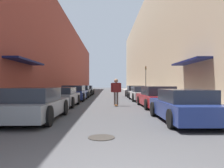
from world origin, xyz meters
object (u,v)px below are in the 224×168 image
(parked_car_left_0, at_px, (35,104))
(skateboarder, at_px, (116,89))
(parked_car_right_2, at_px, (141,94))
(parked_car_left_4, at_px, (86,90))
(parked_car_right_0, at_px, (183,106))
(parked_car_right_3, at_px, (135,92))
(parked_car_right_1, at_px, (157,97))
(traffic_light, at_px, (146,77))
(parked_car_left_2, at_px, (74,93))
(parked_car_left_1, at_px, (62,97))
(manhole_cover, at_px, (101,137))
(parked_car_left_3, at_px, (81,91))

(parked_car_left_0, xyz_separation_m, skateboarder, (3.40, 5.62, 0.48))
(parked_car_right_2, bearing_deg, parked_car_left_4, 119.46)
(parked_car_right_0, xyz_separation_m, parked_car_right_3, (0.18, 15.92, 0.02))
(parked_car_right_1, xyz_separation_m, skateboarder, (-2.46, 0.88, 0.48))
(parked_car_right_0, bearing_deg, skateboarder, 110.91)
(parked_car_right_1, height_order, traffic_light, traffic_light)
(traffic_light, bearing_deg, parked_car_left_2, -126.55)
(parked_car_left_4, height_order, skateboarder, skateboarder)
(skateboarder, bearing_deg, traffic_light, 73.44)
(parked_car_left_2, height_order, parked_car_right_3, parked_car_left_2)
(parked_car_right_0, xyz_separation_m, skateboarder, (-2.31, 6.05, 0.51))
(parked_car_left_4, height_order, parked_car_right_3, parked_car_right_3)
(parked_car_left_1, xyz_separation_m, parked_car_right_1, (5.97, -0.71, 0.01))
(skateboarder, height_order, manhole_cover, skateboarder)
(parked_car_left_2, height_order, parked_car_left_3, parked_car_left_2)
(parked_car_right_2, bearing_deg, parked_car_left_3, 139.32)
(parked_car_right_2, xyz_separation_m, traffic_light, (2.36, 11.19, 1.85))
(parked_car_left_0, height_order, manhole_cover, parked_car_left_0)
(parked_car_right_2, xyz_separation_m, manhole_cover, (-3.11, -13.30, -0.59))
(parked_car_left_4, bearing_deg, manhole_cover, -83.30)
(parked_car_right_0, distance_m, skateboarder, 6.49)
(parked_car_left_3, xyz_separation_m, parked_car_right_3, (5.95, 0.01, -0.03))
(parked_car_left_3, bearing_deg, parked_car_left_4, 90.39)
(parked_car_right_1, relative_size, parked_car_right_3, 1.15)
(parked_car_left_0, relative_size, skateboarder, 2.50)
(parked_car_left_0, bearing_deg, parked_car_left_1, 91.12)
(parked_car_right_0, distance_m, traffic_light, 22.27)
(parked_car_left_1, height_order, parked_car_right_1, parked_car_right_1)
(parked_car_left_0, bearing_deg, traffic_light, 69.34)
(parked_car_left_0, height_order, parked_car_left_3, parked_car_left_3)
(parked_car_right_1, bearing_deg, parked_car_right_3, 89.88)
(parked_car_right_1, xyz_separation_m, traffic_light, (2.30, 16.90, 1.84))
(parked_car_right_0, bearing_deg, parked_car_right_1, 88.29)
(parked_car_left_1, height_order, parked_car_right_2, parked_car_right_2)
(parked_car_left_4, distance_m, skateboarder, 15.68)
(parked_car_left_3, relative_size, parked_car_right_3, 1.03)
(parked_car_left_4, distance_m, manhole_cover, 23.92)
(manhole_cover, xyz_separation_m, traffic_light, (5.47, 24.49, 2.44))
(skateboarder, bearing_deg, parked_car_right_0, -69.09)
(parked_car_right_1, distance_m, traffic_light, 17.15)
(parked_car_left_0, xyz_separation_m, parked_car_left_2, (-0.07, 10.53, 0.03))
(parked_car_left_4, bearing_deg, parked_car_right_0, -74.76)
(parked_car_left_3, bearing_deg, parked_car_left_0, -89.75)
(parked_car_right_2, bearing_deg, parked_car_right_1, -89.36)
(parked_car_left_4, relative_size, parked_car_right_1, 0.94)
(parked_car_left_3, bearing_deg, manhole_cover, -81.47)
(parked_car_left_0, xyz_separation_m, parked_car_left_4, (-0.10, 20.90, -0.00))
(parked_car_left_0, xyz_separation_m, manhole_cover, (2.68, -2.85, -0.61))
(skateboarder, height_order, traffic_light, traffic_light)
(parked_car_left_2, relative_size, parked_car_right_1, 0.92)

